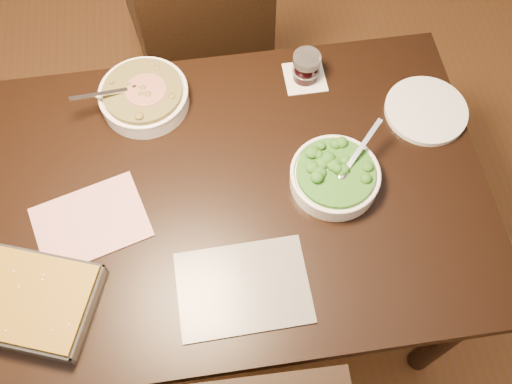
{
  "coord_description": "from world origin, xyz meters",
  "views": [
    {
      "loc": [
        -0.0,
        -0.69,
        2.06
      ],
      "look_at": [
        0.09,
        -0.04,
        0.8
      ],
      "focal_mm": 40.0,
      "sensor_mm": 36.0,
      "label": 1
    }
  ],
  "objects": [
    {
      "name": "ground",
      "position": [
        0.0,
        0.0,
        0.0
      ],
      "size": [
        4.0,
        4.0,
        0.0
      ],
      "primitive_type": "plane",
      "color": "#4F3416",
      "rests_on": "ground"
    },
    {
      "name": "table",
      "position": [
        0.0,
        0.0,
        0.65
      ],
      "size": [
        1.4,
        0.9,
        0.75
      ],
      "color": "black",
      "rests_on": "ground"
    },
    {
      "name": "magazine_a",
      "position": [
        -0.33,
        -0.04,
        0.75
      ],
      "size": [
        0.32,
        0.27,
        0.01
      ],
      "primitive_type": "cube",
      "rotation": [
        0.0,
        0.0,
        0.28
      ],
      "color": "#AD3148",
      "rests_on": "table"
    },
    {
      "name": "magazine_b",
      "position": [
        0.03,
        -0.26,
        0.75
      ],
      "size": [
        0.32,
        0.23,
        0.01
      ],
      "primitive_type": "cube",
      "rotation": [
        0.0,
        0.0,
        0.02
      ],
      "color": "#24252C",
      "rests_on": "table"
    },
    {
      "name": "coaster",
      "position": [
        0.29,
        0.34,
        0.75
      ],
      "size": [
        0.12,
        0.12,
        0.0
      ],
      "primitive_type": "cube",
      "color": "white",
      "rests_on": "table"
    },
    {
      "name": "stew_bowl",
      "position": [
        -0.17,
        0.31,
        0.78
      ],
      "size": [
        0.27,
        0.25,
        0.09
      ],
      "color": "white",
      "rests_on": "table"
    },
    {
      "name": "broccoli_bowl",
      "position": [
        0.3,
        -0.01,
        0.78
      ],
      "size": [
        0.23,
        0.23,
        0.09
      ],
      "color": "white",
      "rests_on": "table"
    },
    {
      "name": "baking_dish",
      "position": [
        -0.47,
        -0.23,
        0.78
      ],
      "size": [
        0.37,
        0.32,
        0.06
      ],
      "rotation": [
        0.0,
        0.0,
        -0.35
      ],
      "color": "silver",
      "rests_on": "table"
    },
    {
      "name": "wine_tumbler",
      "position": [
        0.29,
        0.34,
        0.8
      ],
      "size": [
        0.08,
        0.08,
        0.09
      ],
      "color": "black",
      "rests_on": "coaster"
    },
    {
      "name": "dinner_plate",
      "position": [
        0.6,
        0.17,
        0.76
      ],
      "size": [
        0.23,
        0.23,
        0.02
      ],
      "primitive_type": "cylinder",
      "color": "white",
      "rests_on": "table"
    },
    {
      "name": "chair_far",
      "position": [
        0.02,
        0.77,
        0.53
      ],
      "size": [
        0.52,
        0.52,
        0.95
      ],
      "rotation": [
        0.0,
        0.0,
        3.34
      ],
      "color": "black",
      "rests_on": "ground"
    }
  ]
}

